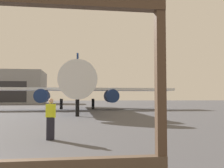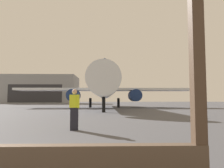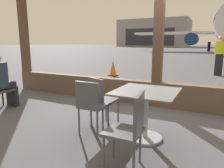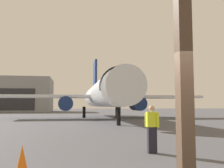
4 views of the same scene
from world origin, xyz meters
name	(u,v)px [view 1 (image 1 of 4)]	position (x,y,z in m)	size (l,w,h in m)	color
ground_plane	(63,108)	(0.00, 40.00, 0.00)	(220.00, 220.00, 0.00)	#4C4C51
airplane	(77,87)	(2.44, 30.43, 3.28)	(28.66, 30.23, 10.01)	silver
ground_crew_worker	(51,118)	(1.32, 5.70, 0.90)	(0.45, 0.41, 1.74)	black
distant_hangar	(2,87)	(-20.56, 75.57, 4.93)	(25.24, 14.96, 9.86)	gray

